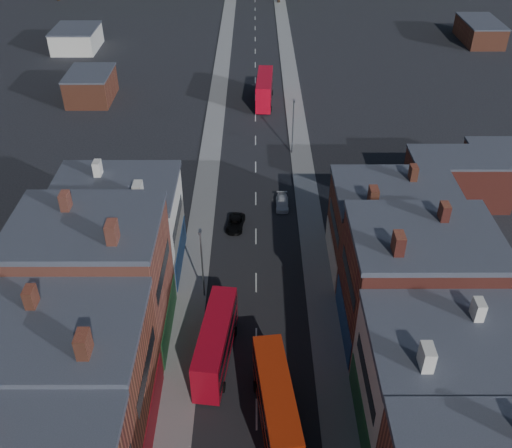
{
  "coord_description": "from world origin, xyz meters",
  "views": [
    {
      "loc": [
        -0.11,
        -12.47,
        39.08
      ],
      "look_at": [
        0.0,
        35.38,
        5.04
      ],
      "focal_mm": 40.0,
      "sensor_mm": 36.0,
      "label": 1
    }
  ],
  "objects_px": {
    "car_2": "(235,223)",
    "bus_1": "(276,403)",
    "bus_0": "(216,342)",
    "bus_2": "(264,89)",
    "car_3": "(282,203)"
  },
  "relations": [
    {
      "from": "bus_0",
      "to": "car_3",
      "type": "distance_m",
      "value": 25.58
    },
    {
      "from": "bus_0",
      "to": "bus_2",
      "type": "height_order",
      "value": "bus_2"
    },
    {
      "from": "bus_0",
      "to": "car_2",
      "type": "bearing_deg",
      "value": 94.03
    },
    {
      "from": "bus_2",
      "to": "bus_1",
      "type": "bearing_deg",
      "value": -86.77
    },
    {
      "from": "bus_2",
      "to": "car_2",
      "type": "bearing_deg",
      "value": -92.94
    },
    {
      "from": "bus_0",
      "to": "car_3",
      "type": "relative_size",
      "value": 2.68
    },
    {
      "from": "bus_0",
      "to": "bus_1",
      "type": "distance_m",
      "value": 8.12
    },
    {
      "from": "bus_0",
      "to": "bus_1",
      "type": "xyz_separation_m",
      "value": [
        5.0,
        -6.4,
        0.1
      ]
    },
    {
      "from": "bus_2",
      "to": "car_2",
      "type": "height_order",
      "value": "bus_2"
    },
    {
      "from": "car_2",
      "to": "bus_1",
      "type": "bearing_deg",
      "value": -74.87
    },
    {
      "from": "bus_1",
      "to": "bus_2",
      "type": "distance_m",
      "value": 62.55
    },
    {
      "from": "bus_0",
      "to": "car_2",
      "type": "xyz_separation_m",
      "value": [
        1.11,
        20.19,
        -1.76
      ]
    },
    {
      "from": "car_2",
      "to": "car_3",
      "type": "distance_m",
      "value": 7.17
    },
    {
      "from": "bus_0",
      "to": "car_3",
      "type": "bearing_deg",
      "value": 81.83
    },
    {
      "from": "bus_0",
      "to": "bus_2",
      "type": "bearing_deg",
      "value": 92.08
    }
  ]
}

